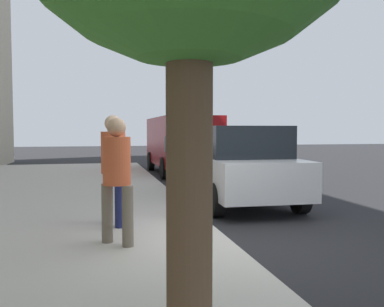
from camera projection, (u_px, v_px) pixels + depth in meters
name	position (u px, v px, depth m)	size (l,w,h in m)	color
ground_plane	(226.00, 247.00, 5.90)	(80.00, 80.00, 0.00)	#232326
sidewalk_slab	(2.00, 256.00, 5.23)	(28.00, 6.00, 0.15)	#B7B2A8
parking_meter	(169.00, 160.00, 7.13)	(0.36, 0.12, 1.41)	gray
pedestrian_at_meter	(113.00, 161.00, 6.53)	(0.50, 0.38, 1.77)	#191E4C
pedestrian_bystander	(117.00, 171.00, 5.43)	(0.41, 0.41, 1.69)	#726656
parked_sedan_near	(238.00, 164.00, 9.40)	(4.46, 2.08, 1.77)	silver
parked_van_far	(181.00, 141.00, 15.86)	(5.22, 2.16, 2.18)	maroon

